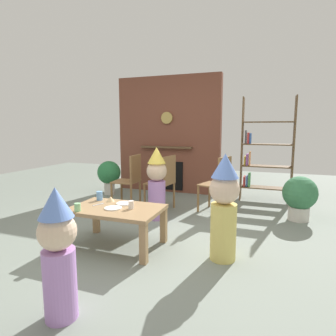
{
  "coord_description": "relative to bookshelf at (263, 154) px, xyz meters",
  "views": [
    {
      "loc": [
        1.34,
        -2.96,
        1.34
      ],
      "look_at": [
        0.15,
        0.4,
        0.83
      ],
      "focal_mm": 29.77,
      "sensor_mm": 36.0,
      "label": 1
    }
  ],
  "objects": [
    {
      "name": "brick_fireplace_feature",
      "position": [
        -1.9,
        0.2,
        0.32
      ],
      "size": [
        2.2,
        0.28,
        2.4
      ],
      "color": "brown",
      "rests_on": "ground_plane"
    },
    {
      "name": "dining_chair_left",
      "position": [
        -2.09,
        -1.19,
        -0.36
      ],
      "size": [
        0.41,
        0.41,
        0.9
      ],
      "rotation": [
        0.0,
        0.0,
        3.17
      ],
      "color": "olive",
      "rests_on": "ground_plane"
    },
    {
      "name": "table_fork",
      "position": [
        -1.76,
        -2.66,
        -0.41
      ],
      "size": [
        0.07,
        0.14,
        0.01
      ],
      "primitive_type": "cube",
      "rotation": [
        0.0,
        0.0,
        1.16
      ],
      "color": "silver",
      "rests_on": "coffee_table"
    },
    {
      "name": "child_with_cone_hat",
      "position": [
        -1.26,
        -3.9,
        -0.37
      ],
      "size": [
        0.26,
        0.26,
        0.95
      ],
      "rotation": [
        0.0,
        0.0,
        1.77
      ],
      "color": "#B27FCC",
      "rests_on": "ground_plane"
    },
    {
      "name": "paper_cup_near_right",
      "position": [
        -1.83,
        -2.95,
        -0.37
      ],
      "size": [
        0.07,
        0.07,
        0.09
      ],
      "primitive_type": "cylinder",
      "color": "#8CD18C",
      "rests_on": "coffee_table"
    },
    {
      "name": "child_by_the_chairs",
      "position": [
        -1.44,
        -1.63,
        -0.3
      ],
      "size": [
        0.3,
        0.3,
        1.07
      ],
      "rotation": [
        0.0,
        0.0,
        -1.64
      ],
      "color": "#B27FCC",
      "rests_on": "ground_plane"
    },
    {
      "name": "paper_plate_rear",
      "position": [
        -1.52,
        -2.74,
        -0.41
      ],
      "size": [
        0.19,
        0.19,
        0.01
      ],
      "primitive_type": "cylinder",
      "color": "white",
      "rests_on": "coffee_table"
    },
    {
      "name": "coffee_table",
      "position": [
        -1.51,
        -2.69,
        -0.49
      ],
      "size": [
        1.02,
        0.66,
        0.46
      ],
      "color": "#9E7A51",
      "rests_on": "ground_plane"
    },
    {
      "name": "birthday_cake_slice",
      "position": [
        -1.71,
        -2.48,
        -0.38
      ],
      "size": [
        0.1,
        0.1,
        0.06
      ],
      "primitive_type": "cone",
      "color": "#EAC68C",
      "rests_on": "coffee_table"
    },
    {
      "name": "dining_chair_right",
      "position": [
        -0.62,
        -1.0,
        -0.36
      ],
      "size": [
        0.51,
        0.51,
        0.9
      ],
      "rotation": [
        0.0,
        0.0,
        2.81
      ],
      "color": "olive",
      "rests_on": "ground_plane"
    },
    {
      "name": "paper_cup_center",
      "position": [
        -1.33,
        -2.67,
        -0.37
      ],
      "size": [
        0.06,
        0.06,
        0.09
      ],
      "primitive_type": "cylinder",
      "color": "silver",
      "rests_on": "coffee_table"
    },
    {
      "name": "paper_cup_near_left",
      "position": [
        -1.87,
        -2.47,
        -0.36
      ],
      "size": [
        0.07,
        0.07,
        0.11
      ],
      "primitive_type": "cylinder",
      "color": "#669EE0",
      "rests_on": "coffee_table"
    },
    {
      "name": "child_in_pink",
      "position": [
        -0.32,
        -2.61,
        -0.29
      ],
      "size": [
        0.3,
        0.3,
        1.1
      ],
      "rotation": [
        0.0,
        0.0,
        -3.08
      ],
      "color": "#E0CC66",
      "rests_on": "ground_plane"
    },
    {
      "name": "bookshelf",
      "position": [
        0.0,
        0.0,
        0.0
      ],
      "size": [
        0.9,
        0.28,
        1.9
      ],
      "color": "brown",
      "rests_on": "ground_plane"
    },
    {
      "name": "dining_chair_middle",
      "position": [
        -1.49,
        -1.15,
        -0.36
      ],
      "size": [
        0.45,
        0.45,
        0.9
      ],
      "rotation": [
        0.0,
        0.0,
        3.0
      ],
      "color": "olive",
      "rests_on": "ground_plane"
    },
    {
      "name": "potted_plant_tall",
      "position": [
        0.55,
        -0.99,
        -0.5
      ],
      "size": [
        0.49,
        0.49,
        0.65
      ],
      "color": "beige",
      "rests_on": "ground_plane"
    },
    {
      "name": "paper_plate_front",
      "position": [
        -1.49,
        -2.52,
        -0.41
      ],
      "size": [
        0.19,
        0.19,
        0.01
      ],
      "primitive_type": "cylinder",
      "color": "white",
      "rests_on": "coffee_table"
    },
    {
      "name": "potted_plant_short",
      "position": [
        -2.93,
        -0.51,
        -0.45
      ],
      "size": [
        0.47,
        0.47,
        0.68
      ],
      "color": "beige",
      "rests_on": "ground_plane"
    },
    {
      "name": "ground_plane",
      "position": [
        -1.28,
        -2.4,
        -0.87
      ],
      "size": [
        12.0,
        12.0,
        0.0
      ],
      "primitive_type": "plane",
      "color": "gray"
    }
  ]
}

